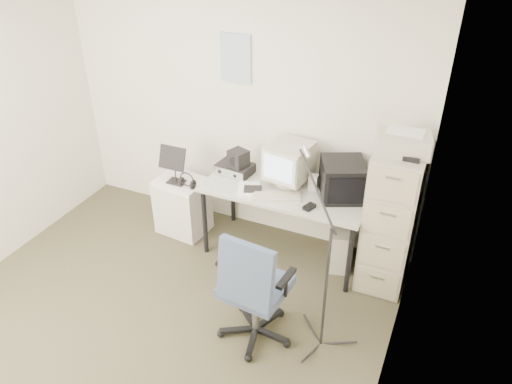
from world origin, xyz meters
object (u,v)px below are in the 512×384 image
at_px(filing_cabinet, 391,218).
at_px(desk, 285,221).
at_px(office_chair, 256,284).
at_px(side_cart, 183,206).

xyz_separation_m(filing_cabinet, desk, (-0.95, -0.03, -0.29)).
height_order(desk, office_chair, office_chair).
height_order(filing_cabinet, side_cart, filing_cabinet).
xyz_separation_m(filing_cabinet, side_cart, (-2.04, -0.10, -0.35)).
xyz_separation_m(desk, office_chair, (0.17, -1.07, 0.15)).
bearing_deg(side_cart, office_chair, -33.15).
height_order(filing_cabinet, desk, filing_cabinet).
bearing_deg(filing_cabinet, side_cart, -177.26).
xyz_separation_m(desk, side_cart, (-1.09, -0.07, -0.07)).
xyz_separation_m(filing_cabinet, office_chair, (-0.78, -1.10, -0.13)).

